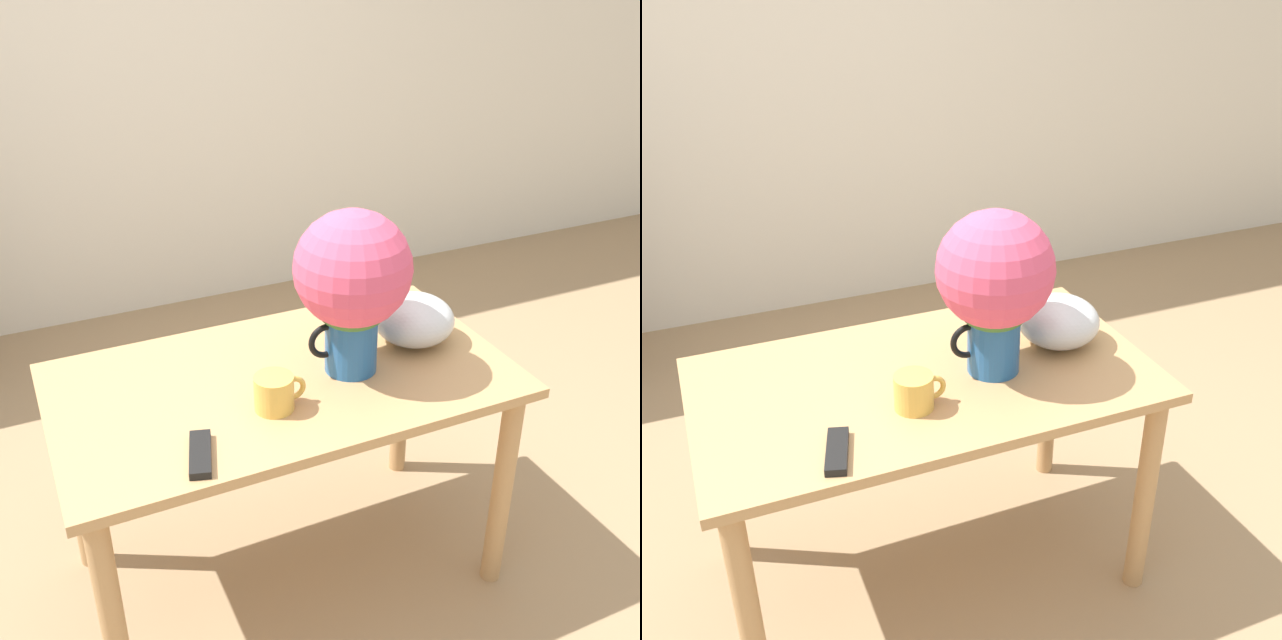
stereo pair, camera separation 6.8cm
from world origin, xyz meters
TOP-DOWN VIEW (x-y plane):
  - ground_plane at (0.00, 0.00)m, footprint 12.00×12.00m
  - wall_back at (0.00, 2.09)m, footprint 8.00×0.05m
  - table at (0.06, 0.06)m, footprint 1.26×0.71m
  - flower_vase at (0.24, 0.02)m, footprint 0.32×0.32m
  - coffee_mug at (-0.02, -0.07)m, footprint 0.14×0.10m
  - white_bowl at (0.48, 0.08)m, footprint 0.24×0.24m
  - remote_control at (-0.25, -0.19)m, footprint 0.09×0.17m

SIDE VIEW (x-z plane):
  - ground_plane at x=0.00m, z-range 0.00..0.00m
  - table at x=0.06m, z-range 0.25..0.97m
  - remote_control at x=-0.25m, z-range 0.72..0.74m
  - coffee_mug at x=-0.02m, z-range 0.72..0.82m
  - white_bowl at x=0.48m, z-range 0.72..0.87m
  - flower_vase at x=0.24m, z-range 0.76..1.23m
  - wall_back at x=0.00m, z-range 0.00..2.60m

